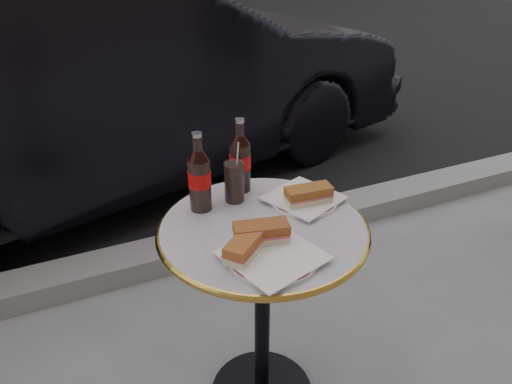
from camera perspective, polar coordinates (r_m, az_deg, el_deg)
name	(u,v)px	position (r m, az deg, el deg)	size (l,w,h in m)	color
asphalt_road	(82,63)	(6.31, -19.27, 13.70)	(40.00, 8.00, 0.00)	black
curb	(187,250)	(2.54, -7.91, -6.60)	(40.00, 0.20, 0.12)	gray
bistro_table	(262,320)	(1.68, 0.72, -14.37)	(0.62, 0.62, 0.73)	#BAB2C4
plate_left	(273,258)	(1.32, 1.92, -7.50)	(0.24, 0.24, 0.01)	silver
plate_right	(304,200)	(1.58, 5.46, -0.89)	(0.21, 0.21, 0.01)	white
sandwich_left_a	(245,246)	(1.31, -1.23, -6.24)	(0.14, 0.07, 0.05)	#A45629
sandwich_left_b	(261,233)	(1.35, 0.60, -4.74)	(0.15, 0.07, 0.05)	brown
sandwich_right	(308,195)	(1.54, 6.02, -0.39)	(0.14, 0.07, 0.05)	#965926
cola_bottle_left	(199,172)	(1.49, -6.52, 2.29)	(0.07, 0.07, 0.25)	black
cola_bottle_right	(240,155)	(1.59, -1.83, 4.21)	(0.07, 0.07, 0.25)	black
cola_glass	(234,182)	(1.55, -2.50, 1.16)	(0.06, 0.06, 0.13)	black
parked_car	(110,82)	(3.18, -16.37, 12.02)	(3.94, 1.37, 1.30)	black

